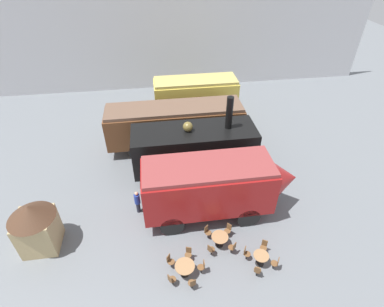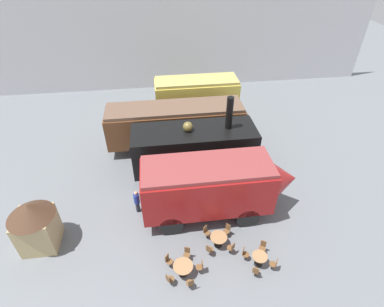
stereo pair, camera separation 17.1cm
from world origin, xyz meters
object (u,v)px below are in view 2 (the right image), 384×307
steam_locomotive (194,147)px  cafe_chair_0 (227,230)px  passenger_coach_wooden (175,123)px  cafe_table_far (183,267)px  ticket_kiosk (35,223)px  cafe_table_near (219,239)px  streamlined_locomotive (218,184)px  visitor_person (137,201)px  passenger_coach_vintage (196,96)px  cafe_table_mid (259,258)px

steam_locomotive → cafe_chair_0: (1.03, -5.82, -1.54)m
passenger_coach_wooden → cafe_table_far: 11.16m
ticket_kiosk → passenger_coach_wooden: bearing=45.9°
cafe_table_near → cafe_chair_0: bearing=43.3°
passenger_coach_wooden → cafe_table_near: passenger_coach_wooden is taller
passenger_coach_wooden → cafe_chair_0: 9.40m
streamlined_locomotive → cafe_table_far: (-2.43, -3.85, -1.66)m
cafe_table_near → streamlined_locomotive: bearing=81.3°
cafe_table_far → streamlined_locomotive: bearing=57.8°
passenger_coach_wooden → visitor_person: bearing=-113.9°
passenger_coach_vintage → visitor_person: bearing=-115.7°
steam_locomotive → cafe_table_far: bearing=-101.7°
passenger_coach_vintage → cafe_table_far: (-2.81, -15.06, -1.57)m
cafe_chair_0 → passenger_coach_wooden: bearing=-120.7°
cafe_table_mid → cafe_table_far: size_ratio=0.79×
passenger_coach_wooden → streamlined_locomotive: (1.79, -7.20, 0.15)m
passenger_coach_vintage → passenger_coach_wooden: passenger_coach_vintage is taller
streamlined_locomotive → cafe_table_near: size_ratio=9.79×
cafe_chair_0 → steam_locomotive: bearing=-123.3°
cafe_table_mid → visitor_person: bearing=144.0°
passenger_coach_vintage → streamlined_locomotive: size_ratio=0.79×
passenger_coach_vintage → cafe_table_mid: size_ratio=8.96×
cafe_table_mid → cafe_table_far: bearing=-179.6°
passenger_coach_vintage → steam_locomotive: (-1.19, -7.24, -0.10)m
cafe_table_mid → ticket_kiosk: (-11.23, 2.77, 1.13)m
passenger_coach_wooden → ticket_kiosk: passenger_coach_wooden is taller
streamlined_locomotive → ticket_kiosk: 9.86m
cafe_table_mid → visitor_person: size_ratio=0.48×
streamlined_locomotive → cafe_table_mid: (1.44, -3.82, -1.70)m
steam_locomotive → cafe_chair_0: bearing=-79.9°
passenger_coach_vintage → cafe_chair_0: size_ratio=8.06×
visitor_person → cafe_chair_0: bearing=-26.8°
cafe_table_far → steam_locomotive: bearing=78.3°
passenger_coach_wooden → steam_locomotive: 3.37m
cafe_table_far → visitor_person: (-2.27, 4.48, 0.30)m
passenger_coach_wooden → streamlined_locomotive: streamlined_locomotive is taller
steam_locomotive → visitor_person: steam_locomotive is taller
streamlined_locomotive → cafe_table_far: streamlined_locomotive is taller
cafe_table_near → passenger_coach_wooden: bearing=98.4°
cafe_chair_0 → streamlined_locomotive: bearing=-126.2°
passenger_coach_wooden → cafe_table_near: bearing=-81.6°
passenger_coach_wooden → ticket_kiosk: (-7.99, -8.25, -0.41)m
passenger_coach_vintage → ticket_kiosk: size_ratio=2.34×
passenger_coach_wooden → cafe_table_mid: (3.23, -11.01, -1.54)m
cafe_chair_0 → ticket_kiosk: 10.12m
steam_locomotive → ticket_kiosk: 10.30m
cafe_table_near → ticket_kiosk: 9.58m
cafe_table_mid → cafe_chair_0: bearing=121.6°
passenger_coach_vintage → streamlined_locomotive: bearing=-92.0°
cafe_chair_0 → visitor_person: (-4.93, 2.49, 0.37)m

